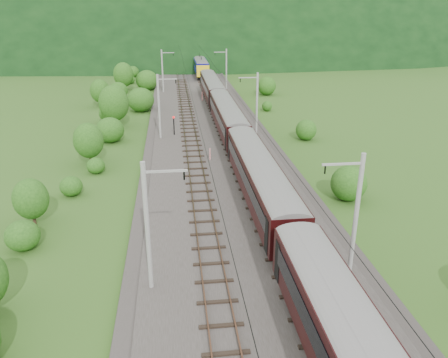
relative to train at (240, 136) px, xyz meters
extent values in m
plane|color=#2E581B|center=(-2.40, -21.07, -3.35)|extent=(600.00, 600.00, 0.00)
cube|color=#38332D|center=(-2.40, -11.07, -3.20)|extent=(14.00, 220.00, 0.30)
cube|color=#513322|center=(-5.52, -11.07, -2.85)|extent=(0.08, 220.00, 0.15)
cube|color=#513322|center=(-4.08, -11.07, -2.85)|extent=(0.08, 220.00, 0.15)
cube|color=black|center=(-4.80, -11.07, -2.99)|extent=(2.40, 220.00, 0.12)
cube|color=#513322|center=(-0.72, -11.07, -2.85)|extent=(0.08, 220.00, 0.15)
cube|color=#513322|center=(0.72, -11.07, -2.85)|extent=(0.08, 220.00, 0.15)
cube|color=black|center=(0.00, -11.07, -2.99)|extent=(2.40, 220.00, 0.12)
cylinder|color=gray|center=(-8.60, -21.07, 0.95)|extent=(0.28, 0.28, 8.00)
cube|color=gray|center=(-7.40, -21.07, 4.35)|extent=(2.40, 0.12, 0.12)
cylinder|color=black|center=(-6.40, -21.07, 4.05)|extent=(0.10, 0.10, 0.50)
cylinder|color=gray|center=(-8.60, 10.93, 0.95)|extent=(0.28, 0.28, 8.00)
cube|color=gray|center=(-7.40, 10.93, 4.35)|extent=(2.40, 0.12, 0.12)
cylinder|color=black|center=(-6.40, 10.93, 4.05)|extent=(0.10, 0.10, 0.50)
cylinder|color=gray|center=(-8.60, 42.93, 0.95)|extent=(0.28, 0.28, 8.00)
cube|color=gray|center=(-7.40, 42.93, 4.35)|extent=(2.40, 0.12, 0.12)
cylinder|color=black|center=(-6.40, 42.93, 4.05)|extent=(0.10, 0.10, 0.50)
cylinder|color=gray|center=(-8.60, 74.93, 0.95)|extent=(0.28, 0.28, 8.00)
cube|color=gray|center=(-7.40, 74.93, 4.35)|extent=(2.40, 0.12, 0.12)
cylinder|color=black|center=(-6.40, 74.93, 4.05)|extent=(0.10, 0.10, 0.50)
cylinder|color=gray|center=(-8.60, 106.93, 0.95)|extent=(0.28, 0.28, 8.00)
cube|color=gray|center=(-7.40, 106.93, 4.35)|extent=(2.40, 0.12, 0.12)
cylinder|color=black|center=(-6.40, 106.93, 4.05)|extent=(0.10, 0.10, 0.50)
cylinder|color=gray|center=(3.80, -21.07, 0.95)|extent=(0.28, 0.28, 8.00)
cube|color=gray|center=(2.60, -21.07, 4.35)|extent=(2.40, 0.12, 0.12)
cylinder|color=black|center=(1.60, -21.07, 4.05)|extent=(0.10, 0.10, 0.50)
cylinder|color=gray|center=(3.80, 10.93, 0.95)|extent=(0.28, 0.28, 8.00)
cube|color=gray|center=(2.60, 10.93, 4.35)|extent=(2.40, 0.12, 0.12)
cylinder|color=black|center=(1.60, 10.93, 4.05)|extent=(0.10, 0.10, 0.50)
cylinder|color=gray|center=(3.80, 42.93, 0.95)|extent=(0.28, 0.28, 8.00)
cube|color=gray|center=(2.60, 42.93, 4.35)|extent=(2.40, 0.12, 0.12)
cylinder|color=black|center=(1.60, 42.93, 4.05)|extent=(0.10, 0.10, 0.50)
cylinder|color=gray|center=(3.80, 74.93, 0.95)|extent=(0.28, 0.28, 8.00)
cube|color=gray|center=(2.60, 74.93, 4.35)|extent=(2.40, 0.12, 0.12)
cylinder|color=black|center=(1.60, 74.93, 4.05)|extent=(0.10, 0.10, 0.50)
cylinder|color=gray|center=(3.80, 106.93, 0.95)|extent=(0.28, 0.28, 8.00)
cube|color=gray|center=(2.60, 106.93, 4.35)|extent=(2.40, 0.12, 0.12)
cylinder|color=black|center=(1.60, 106.93, 4.05)|extent=(0.10, 0.10, 0.50)
cylinder|color=black|center=(-4.80, -11.07, 3.75)|extent=(0.03, 198.00, 0.03)
cylinder|color=black|center=(0.00, -11.07, 3.75)|extent=(0.03, 198.00, 0.03)
ellipsoid|color=black|center=(-2.40, 238.93, -3.35)|extent=(504.00, 360.00, 244.00)
cube|color=black|center=(0.00, -24.85, -2.36)|extent=(2.06, 2.99, 0.84)
cube|color=black|center=(0.00, -10.55, -0.53)|extent=(2.71, 20.57, 2.80)
cylinder|color=gray|center=(0.00, -10.55, 0.73)|extent=(2.71, 20.47, 2.71)
cube|color=black|center=(-1.38, -10.55, -0.20)|extent=(0.05, 18.10, 1.08)
cube|color=black|center=(1.38, -10.55, -0.20)|extent=(0.05, 18.10, 1.08)
cube|color=black|center=(0.00, -17.75, -2.36)|extent=(2.06, 2.99, 0.84)
cube|color=black|center=(0.00, -3.35, -2.36)|extent=(2.06, 2.99, 0.84)
cube|color=black|center=(0.00, 10.94, -0.53)|extent=(2.71, 20.57, 2.80)
cylinder|color=gray|center=(0.00, 10.94, 0.73)|extent=(2.71, 20.47, 2.71)
cube|color=black|center=(-1.38, 10.94, -0.20)|extent=(0.05, 18.10, 1.08)
cube|color=black|center=(1.38, 10.94, -0.20)|extent=(0.05, 18.10, 1.08)
cube|color=black|center=(0.00, 3.74, -2.36)|extent=(2.06, 2.99, 0.84)
cube|color=black|center=(0.00, 18.14, -2.36)|extent=(2.06, 2.99, 0.84)
cube|color=black|center=(0.00, 32.44, -0.53)|extent=(2.71, 20.57, 2.80)
cylinder|color=gray|center=(0.00, 32.44, 0.73)|extent=(2.71, 20.47, 2.71)
cube|color=black|center=(-1.38, 32.44, -0.20)|extent=(0.05, 18.10, 1.08)
cube|color=black|center=(1.38, 32.44, -0.20)|extent=(0.05, 18.10, 1.08)
cube|color=black|center=(0.00, 25.24, -2.36)|extent=(2.06, 2.99, 0.84)
cube|color=black|center=(0.00, 39.64, -2.36)|extent=(2.06, 2.99, 0.84)
cube|color=navy|center=(0.00, 62.35, -0.53)|extent=(2.71, 16.83, 2.80)
cylinder|color=gray|center=(0.00, 62.35, 0.73)|extent=(2.71, 16.74, 2.71)
cube|color=black|center=(-1.38, 62.35, -0.20)|extent=(0.05, 14.81, 1.08)
cube|color=black|center=(1.38, 62.35, -0.20)|extent=(0.05, 14.81, 1.08)
cube|color=black|center=(0.00, 56.46, -2.36)|extent=(2.06, 2.99, 0.84)
cube|color=black|center=(0.00, 68.24, -2.36)|extent=(2.06, 2.99, 0.84)
cube|color=yellow|center=(0.00, 70.56, -0.72)|extent=(2.77, 0.50, 2.52)
cube|color=yellow|center=(0.00, 54.13, -0.72)|extent=(2.77, 0.50, 2.52)
cube|color=black|center=(0.00, 65.35, 1.38)|extent=(0.08, 1.60, 0.84)
cylinder|color=red|center=(-3.06, 1.71, -2.39)|extent=(0.14, 0.14, 1.32)
cylinder|color=red|center=(-1.65, 33.78, -2.29)|extent=(0.16, 0.16, 1.52)
cylinder|color=black|center=(-6.85, 12.20, -1.92)|extent=(0.16, 0.16, 2.26)
sphere|color=red|center=(-6.85, 12.20, -0.73)|extent=(0.27, 0.27, 0.27)
ellipsoid|color=#1D4913|center=(-17.73, -15.09, -2.26)|extent=(2.41, 2.41, 2.17)
ellipsoid|color=#1D4913|center=(-16.31, -5.81, -2.44)|extent=(2.02, 2.02, 1.82)
ellipsoid|color=#1D4913|center=(-14.97, -0.26, -2.52)|extent=(1.84, 1.84, 1.66)
ellipsoid|color=#1D4913|center=(-14.83, 10.75, -1.77)|extent=(3.51, 3.51, 3.16)
ellipsoid|color=#1D4913|center=(-16.34, 21.40, -2.06)|extent=(2.87, 2.87, 2.58)
ellipsoid|color=#1D4913|center=(-11.99, 27.50, -1.41)|extent=(4.31, 4.31, 3.87)
ellipsoid|color=#1D4913|center=(-16.71, 38.10, -1.78)|extent=(3.49, 3.49, 3.14)
ellipsoid|color=#1D4913|center=(-11.91, 46.90, -1.35)|extent=(4.44, 4.44, 4.00)
ellipsoid|color=#1D4913|center=(-15.97, 55.01, -2.35)|extent=(2.21, 2.21, 1.99)
ellipsoid|color=#1D4913|center=(-16.07, 64.77, -2.05)|extent=(2.89, 2.89, 2.60)
ellipsoid|color=#1D4913|center=(-12.44, 75.16, -1.93)|extent=(3.15, 3.15, 2.84)
cylinder|color=black|center=(-18.04, -11.35, -2.30)|extent=(0.24, 0.24, 2.10)
ellipsoid|color=#1D4913|center=(-18.04, -11.35, -1.10)|extent=(2.70, 2.70, 3.24)
cylinder|color=black|center=(-16.00, 2.70, -2.11)|extent=(0.24, 0.24, 2.48)
ellipsoid|color=#1D4913|center=(-16.00, 2.70, -0.69)|extent=(3.19, 3.19, 3.82)
cylinder|color=black|center=(-15.01, 17.95, -1.73)|extent=(0.24, 0.24, 3.24)
ellipsoid|color=#1D4913|center=(-15.01, 17.95, 0.12)|extent=(4.16, 4.16, 4.99)
cylinder|color=black|center=(-18.98, 31.99, -2.08)|extent=(0.24, 0.24, 2.53)
ellipsoid|color=#1D4913|center=(-18.98, 31.99, -0.64)|extent=(3.25, 3.25, 3.90)
cylinder|color=black|center=(-16.38, 46.15, -1.81)|extent=(0.24, 0.24, 3.08)
ellipsoid|color=#1D4913|center=(-16.38, 46.15, -0.04)|extent=(3.96, 3.96, 4.76)
ellipsoid|color=#1D4913|center=(8.17, -9.64, -1.93)|extent=(3.15, 3.15, 2.84)
ellipsoid|color=#1D4913|center=(9.87, 8.82, -2.16)|extent=(2.65, 2.65, 2.38)
ellipsoid|color=#1D4913|center=(8.35, 25.52, -2.61)|extent=(1.64, 1.64, 1.48)
ellipsoid|color=#1D4913|center=(11.07, 38.91, -1.76)|extent=(3.53, 3.53, 3.17)
camera|label=1|loc=(-6.83, -43.47, 12.76)|focal=35.00mm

